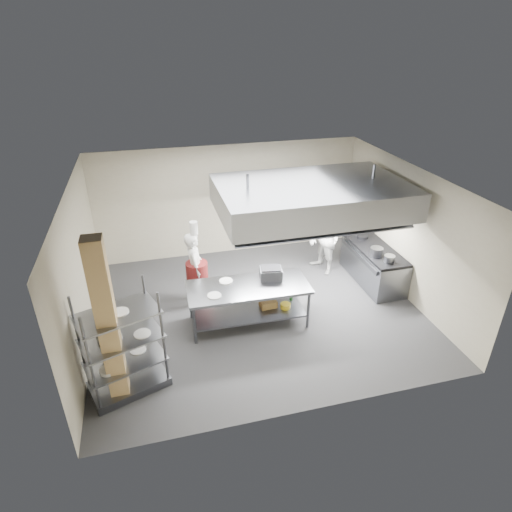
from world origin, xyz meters
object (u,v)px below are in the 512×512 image
object	(u,v)px
island	(248,304)
pass_rack	(122,343)
cooking_range	(373,266)
chef_head	(195,269)
stockpot	(376,252)
chef_line	(324,240)
chef_plating	(109,339)
griddle	(271,273)

from	to	relation	value
island	pass_rack	xyz separation A→B (m)	(-2.46, -1.30, 0.51)
cooking_range	chef_head	world-z (taller)	chef_head
stockpot	island	bearing A→B (deg)	-170.03
chef_head	stockpot	xyz separation A→B (m)	(4.15, -0.51, 0.14)
chef_line	stockpot	bearing A→B (deg)	21.03
chef_plating	cooking_range	bearing A→B (deg)	120.82
cooking_range	chef_plating	distance (m)	6.39
pass_rack	stockpot	bearing A→B (deg)	-1.32
pass_rack	chef_line	distance (m)	5.66
griddle	chef_head	bearing A→B (deg)	159.29
chef_head	stockpot	world-z (taller)	chef_head
island	chef_line	xyz separation A→B (m)	(2.37, 1.66, 0.45)
pass_rack	chef_plating	xyz separation A→B (m)	(-0.24, 0.28, -0.09)
chef_head	chef_plating	size ratio (longest dim) A/B	0.99
chef_plating	griddle	bearing A→B (deg)	123.83
chef_head	stockpot	size ratio (longest dim) A/B	5.94
cooking_range	stockpot	size ratio (longest dim) A/B	6.86
chef_head	chef_plating	world-z (taller)	chef_plating
stockpot	chef_line	bearing A→B (deg)	127.12
island	pass_rack	distance (m)	2.83
chef_head	griddle	distance (m)	1.73
griddle	stockpot	xyz separation A→B (m)	(2.66, 0.36, -0.02)
pass_rack	chef_line	xyz separation A→B (m)	(4.83, 2.95, -0.05)
griddle	stockpot	size ratio (longest dim) A/B	1.57
cooking_range	griddle	distance (m)	2.99
pass_rack	griddle	distance (m)	3.35
stockpot	pass_rack	bearing A→B (deg)	-161.80
chef_head	stockpot	bearing A→B (deg)	-94.52
pass_rack	stockpot	world-z (taller)	pass_rack
chef_head	griddle	bearing A→B (deg)	-117.87
pass_rack	griddle	bearing A→B (deg)	7.02
cooking_range	chef_plating	world-z (taller)	chef_plating
island	griddle	world-z (taller)	griddle
cooking_range	chef_plating	bearing A→B (deg)	-162.40
chef_plating	chef_line	bearing A→B (deg)	131.05
pass_rack	cooking_range	bearing A→B (deg)	1.20
island	chef_plating	world-z (taller)	chef_plating
stockpot	griddle	bearing A→B (deg)	-172.23
island	stockpot	world-z (taller)	stockpot
chef_line	chef_plating	xyz separation A→B (m)	(-5.07, -2.67, -0.03)
island	cooking_range	size ratio (longest dim) A/B	1.25
chef_head	griddle	xyz separation A→B (m)	(1.49, -0.87, 0.16)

